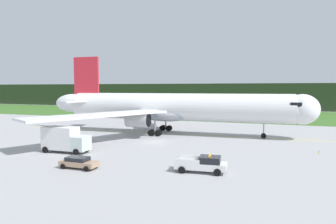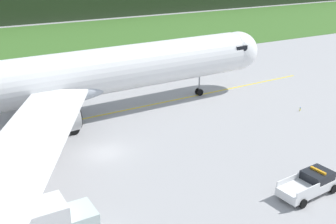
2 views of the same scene
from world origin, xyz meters
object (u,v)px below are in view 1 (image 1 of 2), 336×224
at_px(airliner, 172,108).
at_px(staff_car, 79,162).
at_px(catering_truck, 65,139).
at_px(ops_pickup_truck, 203,164).

bearing_deg(airliner, staff_car, -94.04).
distance_m(airliner, catering_truck, 23.18).
bearing_deg(catering_truck, ops_pickup_truck, -9.02).
relative_size(ops_pickup_truck, staff_car, 1.29).
bearing_deg(ops_pickup_truck, airliner, 115.65).
relative_size(ops_pickup_truck, catering_truck, 0.84).
bearing_deg(catering_truck, staff_car, -42.40).
distance_m(ops_pickup_truck, staff_car, 14.02).
distance_m(ops_pickup_truck, catering_truck, 20.96).
xyz_separation_m(airliner, staff_car, (-1.95, -27.52, -4.55)).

